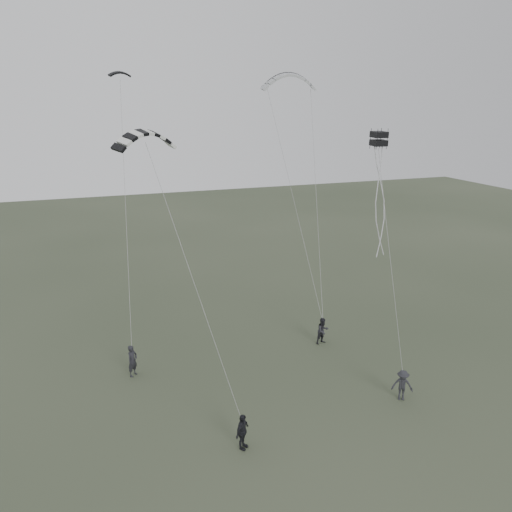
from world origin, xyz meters
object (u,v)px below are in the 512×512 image
object	(u,v)px
kite_dark_small	(120,72)
flyer_far	(402,385)
flyer_center	(242,432)
flyer_left	(133,361)
flyer_right	(323,331)
kite_pale_large	(289,75)
kite_striped	(145,132)
kite_box	(379,139)

from	to	relation	value
kite_dark_small	flyer_far	bearing A→B (deg)	-57.60
flyer_center	kite_dark_small	world-z (taller)	kite_dark_small
flyer_left	flyer_right	xyz separation A→B (m)	(12.71, -0.04, -0.06)
flyer_center	kite_dark_small	distance (m)	22.41
kite_dark_small	flyer_center	bearing A→B (deg)	-88.52
flyer_left	flyer_center	bearing A→B (deg)	-108.45
flyer_left	flyer_right	bearing A→B (deg)	-44.43
flyer_left	flyer_right	world-z (taller)	flyer_left
flyer_far	flyer_left	bearing A→B (deg)	-177.12
flyer_far	kite_pale_large	size ratio (longest dim) A/B	0.45
kite_striped	kite_box	xyz separation A→B (m)	(12.36, -0.38, -0.54)
kite_striped	flyer_far	bearing A→B (deg)	-41.64
flyer_center	kite_dark_small	bearing A→B (deg)	58.94
flyer_right	kite_pale_large	world-z (taller)	kite_pale_large
flyer_center	flyer_far	world-z (taller)	flyer_center
flyer_right	kite_striped	size ratio (longest dim) A/B	0.60
flyer_left	flyer_center	distance (m)	9.50
flyer_left	flyer_far	distance (m)	15.71
flyer_center	kite_pale_large	distance (m)	24.90
flyer_left	kite_pale_large	distance (m)	22.54
kite_pale_large	flyer_center	bearing A→B (deg)	-107.06
flyer_center	kite_box	world-z (taller)	kite_box
flyer_center	kite_dark_small	xyz separation A→B (m)	(-3.07, 14.64, 16.69)
flyer_right	kite_pale_large	distance (m)	18.42
flyer_center	kite_pale_large	bearing A→B (deg)	17.88
flyer_far	kite_striped	distance (m)	18.98
flyer_right	kite_dark_small	xyz separation A→B (m)	(-11.64, 6.12, 16.68)
kite_pale_large	kite_striped	distance (m)	16.65
flyer_right	kite_box	xyz separation A→B (m)	(0.76, -3.98, 13.03)
flyer_center	kite_striped	distance (m)	14.76
flyer_right	flyer_center	size ratio (longest dim) A/B	1.02
flyer_left	kite_pale_large	bearing A→B (deg)	-14.60
kite_box	kite_pale_large	bearing A→B (deg)	93.03
flyer_right	kite_dark_small	size ratio (longest dim) A/B	1.39
flyer_left	flyer_right	size ratio (longest dim) A/B	1.06
flyer_center	flyer_right	bearing A→B (deg)	1.93
kite_box	flyer_far	bearing A→B (deg)	-84.58
kite_dark_small	kite_pale_large	world-z (taller)	kite_pale_large
kite_pale_large	kite_box	bearing A→B (deg)	-75.97
flyer_far	kite_striped	xyz separation A→B (m)	(-12.62, 3.98, 13.60)
flyer_center	kite_pale_large	xyz separation A→B (m)	(8.96, 16.01, 16.84)
flyer_center	kite_pale_large	world-z (taller)	kite_pale_large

